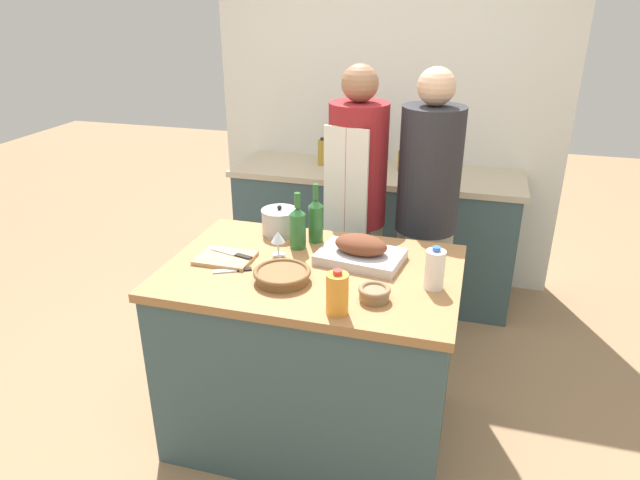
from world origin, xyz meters
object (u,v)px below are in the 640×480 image
object	(u,v)px
milk_jug	(435,269)
wine_bottle_dark	(316,219)
stock_pot	(280,221)
knife_paring	(234,270)
roasting_pan	(361,252)
knife_chef	(233,254)
person_cook_guest	(427,208)
person_cook_aproned	(356,201)
wicker_basket	(282,275)
cutting_board	(225,258)
wine_glass_left	(278,238)
mixing_bowl	(374,293)
stand_mixer	(358,147)
condiment_bottle_tall	(322,152)
juice_jug	(337,293)
wine_bottle_green	(298,226)
condiment_bottle_short	(402,161)

from	to	relation	value
milk_jug	wine_bottle_dark	xyz separation A→B (m)	(-0.60, 0.33, 0.03)
stock_pot	knife_paring	bearing A→B (deg)	-96.48
roasting_pan	knife_chef	size ratio (longest dim) A/B	1.85
person_cook_guest	person_cook_aproned	bearing A→B (deg)	160.22
wine_bottle_dark	stock_pot	bearing A→B (deg)	166.23
wicker_basket	person_cook_guest	xyz separation A→B (m)	(0.50, 0.97, 0.01)
cutting_board	stock_pot	xyz separation A→B (m)	(0.14, 0.37, 0.05)
roasting_pan	knife_paring	size ratio (longest dim) A/B	2.45
wicker_basket	cutting_board	size ratio (longest dim) A/B	0.97
wine_glass_left	wicker_basket	bearing A→B (deg)	-66.78
wicker_basket	cutting_board	bearing A→B (deg)	158.47
stock_pot	wine_glass_left	size ratio (longest dim) A/B	1.59
milk_jug	person_cook_aproned	bearing A→B (deg)	121.49
mixing_bowl	knife_chef	size ratio (longest dim) A/B	0.59
milk_jug	knife_chef	size ratio (longest dim) A/B	0.85
stand_mixer	condiment_bottle_tall	distance (m)	0.26
stand_mixer	condiment_bottle_tall	world-z (taller)	stand_mixer
juice_jug	knife_chef	world-z (taller)	juice_jug
wine_bottle_green	roasting_pan	bearing A→B (deg)	-11.81
wicker_basket	condiment_bottle_tall	xyz separation A→B (m)	(-0.31, 1.73, 0.06)
condiment_bottle_tall	person_cook_aproned	bearing A→B (deg)	-61.54
wine_bottle_green	wicker_basket	bearing A→B (deg)	-83.15
wine_bottle_green	knife_chef	bearing A→B (deg)	-142.73
knife_chef	knife_paring	bearing A→B (deg)	-65.30
wine_bottle_dark	wine_glass_left	xyz separation A→B (m)	(-0.12, -0.20, -0.03)
condiment_bottle_tall	person_cook_aproned	distance (m)	0.88
juice_jug	knife_paring	size ratio (longest dim) A/B	1.10
knife_paring	condiment_bottle_short	world-z (taller)	condiment_bottle_short
wine_bottle_dark	knife_chef	distance (m)	0.44
mixing_bowl	milk_jug	size ratio (longest dim) A/B	0.70
knife_chef	person_cook_guest	size ratio (longest dim) A/B	0.13
juice_jug	knife_chef	distance (m)	0.68
wine_bottle_green	condiment_bottle_short	distance (m)	1.42
wine_glass_left	condiment_bottle_tall	distance (m)	1.50
knife_chef	stock_pot	bearing A→B (deg)	72.15
knife_paring	stand_mixer	distance (m)	1.73
condiment_bottle_tall	person_cook_guest	distance (m)	1.11
mixing_bowl	condiment_bottle_short	size ratio (longest dim) A/B	0.83
wine_bottle_dark	person_cook_aproned	world-z (taller)	person_cook_aproned
person_cook_aproned	juice_jug	bearing A→B (deg)	-69.18
wine_bottle_dark	condiment_bottle_short	bearing A→B (deg)	79.96
condiment_bottle_short	juice_jug	bearing A→B (deg)	-88.79
wine_glass_left	person_cook_guest	bearing A→B (deg)	50.24
wine_bottle_dark	condiment_bottle_short	size ratio (longest dim) A/B	1.87
condiment_bottle_tall	stock_pot	bearing A→B (deg)	-84.21
cutting_board	wine_bottle_dark	bearing A→B (deg)	43.10
roasting_pan	person_cook_guest	distance (m)	0.73
wicker_basket	mixing_bowl	distance (m)	0.41
roasting_pan	stand_mixer	world-z (taller)	stand_mixer
juice_jug	wine_bottle_green	xyz separation A→B (m)	(-0.33, 0.53, 0.02)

